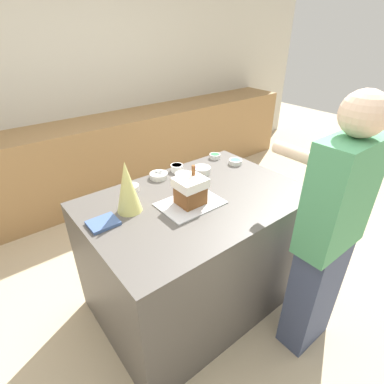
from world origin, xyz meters
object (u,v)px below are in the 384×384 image
object	(u,v)px
candy_bowl_center_rear	(159,175)
cookbook	(103,223)
decorative_tree	(127,187)
person	(328,237)
candy_bowl_far_left	(202,170)
candy_bowl_near_tray_left	(215,156)
baking_tray	(190,203)
candy_bowl_near_tray_right	(132,188)
candy_bowl_front_corner	(177,168)
candy_bowl_far_right	(183,176)
gingerbread_house	(190,190)
candy_bowl_beside_tree	(235,162)

from	to	relation	value
candy_bowl_center_rear	cookbook	distance (m)	0.64
decorative_tree	person	bearing A→B (deg)	-48.15
candy_bowl_far_left	candy_bowl_near_tray_left	size ratio (longest dim) A/B	1.46
candy_bowl_center_rear	candy_bowl_far_left	world-z (taller)	candy_bowl_far_left
baking_tray	person	world-z (taller)	person
candy_bowl_far_left	candy_bowl_near_tray_right	bearing A→B (deg)	170.42
candy_bowl_center_rear	person	world-z (taller)	person
candy_bowl_front_corner	person	distance (m)	1.17
decorative_tree	candy_bowl_near_tray_left	xyz separation A→B (m)	(0.95, 0.27, -0.14)
candy_bowl_far_right	candy_bowl_front_corner	bearing A→B (deg)	74.58
candy_bowl_far_left	candy_bowl_center_rear	bearing A→B (deg)	154.52
gingerbread_house	candy_bowl_near_tray_left	distance (m)	0.76
candy_bowl_near_tray_left	cookbook	bearing A→B (deg)	-164.85
baking_tray	candy_bowl_near_tray_right	world-z (taller)	candy_bowl_near_tray_right
candy_bowl_far_right	candy_bowl_center_rear	world-z (taller)	same
candy_bowl_far_right	candy_bowl_far_left	xyz separation A→B (m)	(0.16, -0.02, 0.01)
decorative_tree	candy_bowl_far_right	distance (m)	0.55
person	gingerbread_house	bearing A→B (deg)	122.43
candy_bowl_far_right	candy_bowl_front_corner	distance (m)	0.14
baking_tray	decorative_tree	xyz separation A→B (m)	(-0.34, 0.17, 0.16)
decorative_tree	baking_tray	bearing A→B (deg)	-27.27
candy_bowl_center_rear	candy_bowl_front_corner	bearing A→B (deg)	4.23
candy_bowl_center_rear	cookbook	xyz separation A→B (m)	(-0.57, -0.29, -0.01)
candy_bowl_beside_tree	candy_bowl_far_left	size ratio (longest dim) A/B	0.78
candy_bowl_beside_tree	candy_bowl_front_corner	xyz separation A→B (m)	(-0.45, 0.19, 0.01)
candy_bowl_far_left	cookbook	world-z (taller)	candy_bowl_far_left
candy_bowl_far_left	candy_bowl_near_tray_left	distance (m)	0.32
gingerbread_house	cookbook	distance (m)	0.55
baking_tray	candy_bowl_near_tray_right	distance (m)	0.44
baking_tray	candy_bowl_near_tray_left	size ratio (longest dim) A/B	4.31
baking_tray	candy_bowl_near_tray_left	bearing A→B (deg)	36.00
candy_bowl_center_rear	candy_bowl_near_tray_left	distance (m)	0.57
baking_tray	decorative_tree	bearing A→B (deg)	152.73
candy_bowl_front_corner	person	xyz separation A→B (m)	(0.23, -1.14, -0.08)
gingerbread_house	candy_bowl_center_rear	xyz separation A→B (m)	(0.04, 0.43, -0.08)
candy_bowl_far_right	candy_bowl_center_rear	bearing A→B (deg)	138.97
gingerbread_house	candy_bowl_near_tray_left	world-z (taller)	gingerbread_house
baking_tray	candy_bowl_far_right	size ratio (longest dim) A/B	3.13
candy_bowl_near_tray_right	candy_bowl_far_left	world-z (taller)	candy_bowl_far_left
candy_bowl_far_right	person	xyz separation A→B (m)	(0.26, -1.01, -0.07)
candy_bowl_beside_tree	candy_bowl_center_rear	size ratio (longest dim) A/B	0.78
candy_bowl_center_rear	candy_bowl_beside_tree	bearing A→B (deg)	-15.89
candy_bowl_center_rear	decorative_tree	bearing A→B (deg)	-145.67
candy_bowl_far_right	candy_bowl_center_rear	distance (m)	0.18
candy_bowl_beside_tree	decorative_tree	bearing A→B (deg)	-175.35
gingerbread_house	candy_bowl_near_tray_right	size ratio (longest dim) A/B	2.45
person	candy_bowl_center_rear	bearing A→B (deg)	109.56
candy_bowl_front_corner	candy_bowl_far_left	bearing A→B (deg)	-51.55
candy_bowl_far_left	candy_bowl_front_corner	world-z (taller)	same
candy_bowl_near_tray_right	candy_bowl_near_tray_left	bearing A→B (deg)	4.42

